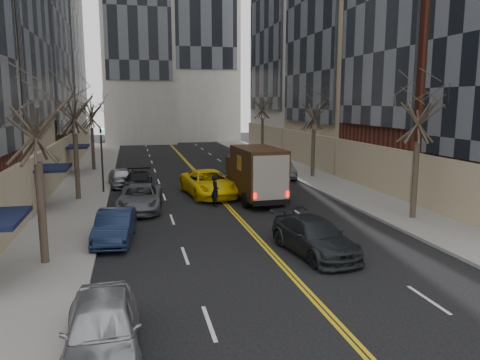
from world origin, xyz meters
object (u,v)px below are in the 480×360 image
object	(u,v)px
taxi	(209,183)
ups_truck	(255,174)
pedestrian	(215,191)
observer_sedan	(314,236)

from	to	relation	value
taxi	ups_truck	bearing A→B (deg)	-49.29
ups_truck	taxi	distance (m)	3.55
ups_truck	pedestrian	xyz separation A→B (m)	(-2.69, -0.82, -0.77)
observer_sedan	pedestrian	world-z (taller)	pedestrian
observer_sedan	pedestrian	bearing A→B (deg)	96.30
ups_truck	observer_sedan	world-z (taller)	ups_truck
observer_sedan	taxi	size ratio (longest dim) A/B	0.87
taxi	observer_sedan	bearing A→B (deg)	-86.99
ups_truck	taxi	bearing A→B (deg)	135.35
ups_truck	taxi	xyz separation A→B (m)	(-2.56, 2.31, -0.87)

